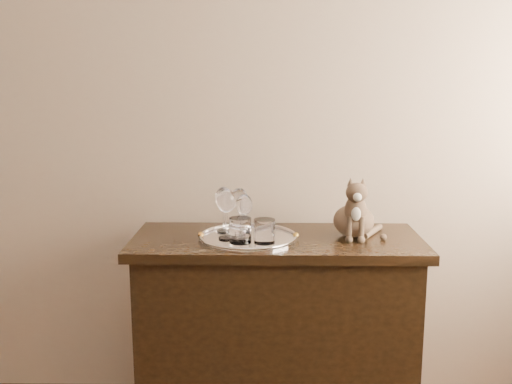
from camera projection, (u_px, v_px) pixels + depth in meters
wall_back at (144, 112)px, 2.59m from camera, size 4.00×0.10×2.70m
sideboard at (276, 333)px, 2.45m from camera, size 1.20×0.50×0.85m
tray at (248, 238)px, 2.34m from camera, size 0.40×0.40×0.01m
wine_glass_a at (224, 210)px, 2.40m from camera, size 0.07×0.07×0.19m
wine_glass_b at (239, 210)px, 2.40m from camera, size 0.07×0.07×0.19m
wine_glass_c at (226, 214)px, 2.30m from camera, size 0.08×0.08×0.21m
wine_glass_d at (244, 216)px, 2.31m from camera, size 0.07×0.07×0.18m
tumbler_a at (264, 231)px, 2.25m from camera, size 0.08×0.08×0.10m
tumbler_b at (240, 230)px, 2.25m from camera, size 0.09×0.09×0.10m
cat at (354, 205)px, 2.37m from camera, size 0.28×0.26×0.26m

